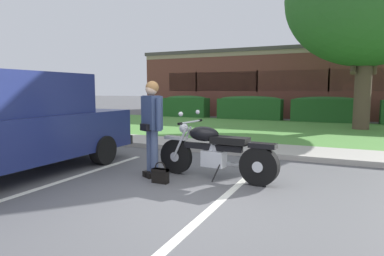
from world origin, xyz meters
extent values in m
plane|color=#565659|center=(0.00, 0.00, 0.00)|extent=(140.00, 140.00, 0.00)
cube|color=#ADA89E|center=(0.00, 3.57, 0.06)|extent=(60.00, 0.20, 0.12)
cube|color=#ADA89E|center=(0.00, 4.42, 0.04)|extent=(60.00, 1.50, 0.08)
cube|color=#518E3D|center=(0.00, 9.00, 0.03)|extent=(60.00, 7.67, 0.06)
cube|color=silver|center=(-2.35, 0.20, 0.00)|extent=(0.16, 4.40, 0.01)
cube|color=silver|center=(0.46, 0.20, 0.00)|extent=(0.16, 4.40, 0.01)
cylinder|color=black|center=(-0.84, 1.40, 0.32)|extent=(0.65, 0.15, 0.64)
cylinder|color=silver|center=(-0.84, 1.40, 0.32)|extent=(0.19, 0.13, 0.18)
cylinder|color=black|center=(0.76, 1.26, 0.32)|extent=(0.65, 0.23, 0.64)
cylinder|color=silver|center=(0.76, 1.26, 0.32)|extent=(0.20, 0.21, 0.18)
cube|color=silver|center=(-0.84, 1.40, 0.67)|extent=(0.45, 0.18, 0.06)
cube|color=black|center=(0.81, 1.25, 0.66)|extent=(0.46, 0.24, 0.08)
cylinder|color=silver|center=(-0.71, 1.31, 0.60)|extent=(0.31, 0.07, 0.58)
cylinder|color=silver|center=(-0.69, 1.46, 0.60)|extent=(0.31, 0.07, 0.58)
sphere|color=silver|center=(-0.66, 1.38, 0.86)|extent=(0.17, 0.17, 0.17)
cylinder|color=silver|center=(-0.52, 1.37, 0.98)|extent=(0.09, 0.72, 0.03)
cylinder|color=black|center=(-0.56, 1.01, 0.98)|extent=(0.05, 0.10, 0.04)
cylinder|color=black|center=(-0.49, 1.73, 0.98)|extent=(0.05, 0.10, 0.04)
sphere|color=silver|center=(-0.57, 1.07, 1.14)|extent=(0.08, 0.08, 0.08)
sphere|color=silver|center=(-0.52, 1.67, 1.14)|extent=(0.08, 0.08, 0.08)
cube|color=black|center=(-0.09, 1.33, 0.56)|extent=(1.10, 0.19, 0.10)
ellipsoid|color=black|center=(-0.26, 1.35, 0.78)|extent=(0.59, 0.37, 0.26)
cube|color=black|center=(0.24, 1.30, 0.70)|extent=(0.66, 0.33, 0.12)
cube|color=silver|center=(-0.06, 1.33, 0.36)|extent=(0.42, 0.27, 0.28)
cylinder|color=silver|center=(-0.09, 1.33, 0.52)|extent=(0.18, 0.13, 0.21)
cylinder|color=silver|center=(-0.02, 1.33, 0.52)|extent=(0.18, 0.13, 0.21)
cylinder|color=silver|center=(0.32, 1.44, 0.26)|extent=(0.60, 0.13, 0.08)
cylinder|color=silver|center=(0.52, 1.42, 0.26)|extent=(0.60, 0.13, 0.08)
cylinder|color=black|center=(0.05, 1.16, 0.15)|extent=(0.13, 0.11, 0.30)
cube|color=black|center=(-1.05, 0.95, 0.05)|extent=(0.21, 0.26, 0.10)
cube|color=black|center=(-1.17, 1.01, 0.05)|extent=(0.21, 0.26, 0.10)
cylinder|color=#47567A|center=(-1.04, 0.96, 0.43)|extent=(0.14, 0.14, 0.86)
cylinder|color=#47567A|center=(-1.16, 1.03, 0.43)|extent=(0.14, 0.14, 0.86)
cube|color=navy|center=(-1.10, 1.00, 1.15)|extent=(0.44, 0.37, 0.58)
cube|color=navy|center=(-1.10, 1.00, 1.42)|extent=(0.36, 0.32, 0.06)
sphere|color=beige|center=(-1.10, 1.00, 1.56)|extent=(0.21, 0.21, 0.21)
sphere|color=olive|center=(-1.09, 1.01, 1.59)|extent=(0.23, 0.23, 0.23)
cube|color=black|center=(-1.16, 0.88, 0.90)|extent=(0.24, 0.19, 0.12)
cylinder|color=navy|center=(-0.89, 0.88, 1.13)|extent=(0.09, 0.09, 0.56)
cylinder|color=navy|center=(-1.31, 1.11, 1.13)|extent=(0.09, 0.09, 0.56)
cube|color=black|center=(-0.77, 0.70, 0.12)|extent=(0.28, 0.12, 0.24)
cube|color=black|center=(-0.77, 0.70, 0.22)|extent=(0.28, 0.13, 0.04)
torus|color=black|center=(-0.77, 0.70, 0.26)|extent=(0.20, 0.02, 0.20)
cube|color=navy|center=(-3.47, -0.01, 0.70)|extent=(1.91, 4.70, 0.80)
cube|color=black|center=(-2.63, -0.16, 1.48)|extent=(0.04, 2.73, 0.55)
cube|color=black|center=(-3.47, 1.07, 1.44)|extent=(1.56, 0.24, 0.51)
cube|color=black|center=(-3.47, 2.38, 0.40)|extent=(1.90, 0.10, 0.20)
cylinder|color=black|center=(-4.36, 1.44, 0.30)|extent=(0.24, 0.60, 0.60)
cylinder|color=black|center=(-2.58, 1.45, 0.30)|extent=(0.24, 0.60, 0.60)
cylinder|color=brown|center=(2.49, 10.28, 1.36)|extent=(0.59, 0.59, 2.72)
cylinder|color=brown|center=(2.84, 10.28, 2.74)|extent=(0.21, 0.88, 1.24)
cylinder|color=brown|center=(2.12, 10.28, 2.68)|extent=(0.21, 0.90, 1.14)
cube|color=#235623|center=(-6.26, 12.98, 0.55)|extent=(2.53, 0.90, 1.10)
ellipsoid|color=#235623|center=(-6.26, 12.98, 1.10)|extent=(2.40, 0.84, 0.28)
cube|color=#235623|center=(-2.60, 12.98, 0.55)|extent=(3.28, 0.90, 1.10)
ellipsoid|color=#235623|center=(-2.60, 12.98, 1.10)|extent=(3.12, 0.84, 0.28)
cube|color=#235623|center=(1.05, 12.98, 0.55)|extent=(3.07, 0.90, 1.10)
ellipsoid|color=#235623|center=(1.05, 12.98, 1.10)|extent=(2.92, 0.84, 0.28)
cube|color=brown|center=(1.07, 19.35, 1.85)|extent=(21.78, 9.64, 3.71)
cube|color=#998466|center=(1.07, 14.57, 3.59)|extent=(21.78, 0.10, 0.24)
cube|color=#4C4742|center=(1.07, 19.35, 3.81)|extent=(22.00, 9.74, 0.20)
cube|color=#1E282D|center=(1.07, 14.56, 2.04)|extent=(18.51, 0.06, 1.10)
cube|color=brown|center=(-6.34, 14.55, 2.04)|extent=(0.08, 0.04, 1.20)
cube|color=brown|center=(-2.63, 14.55, 2.04)|extent=(0.08, 0.04, 1.20)
cube|color=brown|center=(1.07, 14.55, 2.04)|extent=(0.08, 0.04, 1.20)
camera|label=1|loc=(2.02, -4.05, 1.54)|focal=31.46mm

